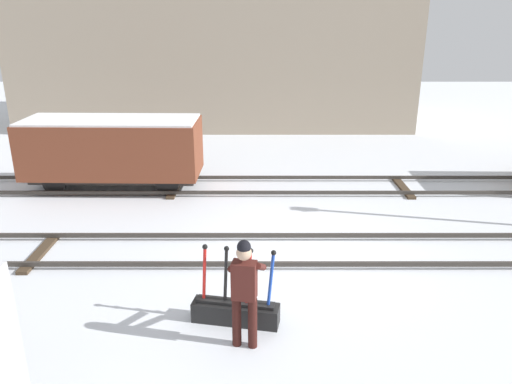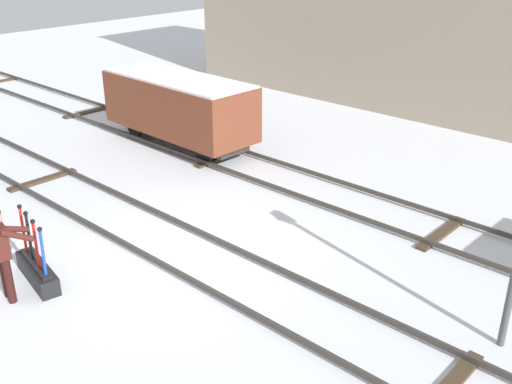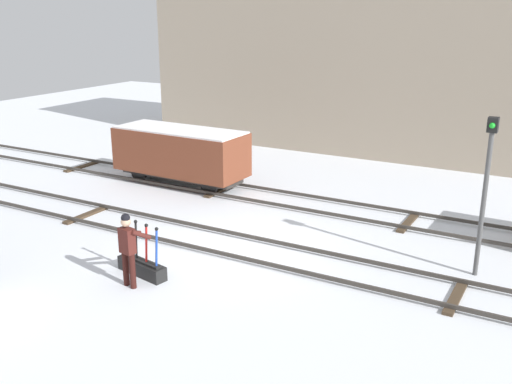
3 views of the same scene
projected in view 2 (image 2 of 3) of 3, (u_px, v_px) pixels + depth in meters
ground_plane at (187, 255)px, 12.52m from camera, size 60.00×60.00×0.00m
track_main_line at (187, 250)px, 12.47m from camera, size 44.00×1.94×0.18m
track_siding_near at (316, 188)px, 15.47m from camera, size 44.00×1.94×0.18m
switch_lever_frame at (37, 270)px, 11.50m from camera, size 1.56×0.64×1.45m
rail_worker at (3, 247)px, 10.63m from camera, size 0.62×0.77×1.88m
freight_car_near_switch at (179, 106)px, 18.28m from camera, size 5.23×2.04×2.18m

